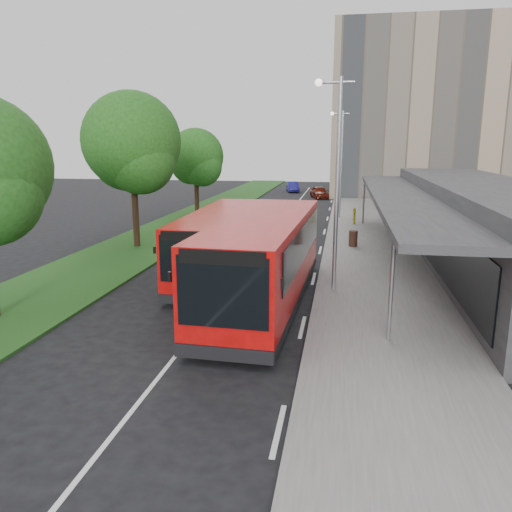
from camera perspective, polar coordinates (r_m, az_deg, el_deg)
The scene contains 17 objects.
ground at distance 18.69m, azimuth -4.35°, elevation -5.33°, with size 120.00×120.00×0.00m, color black.
pavement at distance 37.67m, azimuth 12.19°, elevation 3.76°, with size 5.00×80.00×0.15m, color slate.
grass_verge at distance 39.34m, azimuth -7.13°, elevation 4.29°, with size 5.00×80.00×0.10m, color #1E4F19.
lane_centre_line at distance 33.02m, azimuth 2.03°, elevation 2.68°, with size 0.12×70.00×0.01m, color silver.
kerb_dashes at distance 36.68m, azimuth 8.01°, elevation 3.58°, with size 0.12×56.00×0.01m.
office_block at distance 60.05m, azimuth 19.75°, elevation 15.13°, with size 22.00×12.00×18.00m, color gray.
station_building at distance 26.28m, azimuth 23.98°, elevation 3.46°, with size 7.70×26.00×4.00m.
tree_mid at distance 28.64m, azimuth -13.97°, elevation 11.91°, with size 5.34×5.34×8.58m.
tree_far at distance 39.95m, azimuth -6.89°, elevation 10.83°, with size 4.37×4.37×6.96m.
lamp_post_near at distance 19.23m, azimuth 9.06°, elevation 9.41°, with size 1.44×0.28×8.00m.
lamp_post_far at distance 39.22m, azimuth 9.60°, elevation 11.04°, with size 1.44×0.28×8.00m.
bus_main at distance 18.13m, azimuth 1.04°, elevation -0.44°, with size 3.34×11.48×3.22m.
bus_second at distance 22.27m, azimuth -3.90°, elevation 1.55°, with size 2.75×10.17×2.87m.
litter_bin at distance 28.41m, azimuth 11.04°, elevation 1.97°, with size 0.48×0.48×0.87m, color #381E17.
bollard at distance 36.21m, azimuth 11.17°, elevation 4.48°, with size 0.18×0.18×1.13m, color yellow.
car_near at distance 54.50m, azimuth 7.26°, elevation 7.26°, with size 1.51×3.76×1.28m, color #5F190D.
car_far at distance 61.20m, azimuth 4.21°, elevation 7.90°, with size 1.30×3.72×1.22m, color navy.
Camera 1 is at (4.43, -17.20, 5.80)m, focal length 35.00 mm.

